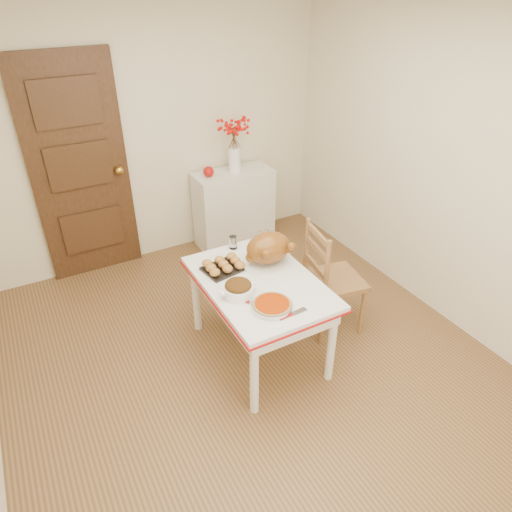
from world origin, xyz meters
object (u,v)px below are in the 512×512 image
turkey_platter (268,249)px  chair_oak (335,278)px  pumpkin_pie (272,305)px  sideboard (234,208)px  kitchen_table (259,317)px

turkey_platter → chair_oak: bearing=-2.1°
chair_oak → pumpkin_pie: (-0.78, -0.32, 0.24)m
chair_oak → turkey_platter: 0.65m
turkey_platter → pumpkin_pie: 0.55m
pumpkin_pie → sideboard: bearing=70.5°
kitchen_table → pumpkin_pie: (-0.08, -0.32, 0.37)m
sideboard → chair_oak: (0.08, -1.66, 0.07)m
kitchen_table → chair_oak: (0.70, -0.00, 0.13)m
kitchen_table → pumpkin_pie: size_ratio=4.22×
sideboard → kitchen_table: sideboard is taller
turkey_platter → pumpkin_pie: bearing=-102.7°
chair_oak → pumpkin_pie: chair_oak is taller
sideboard → pumpkin_pie: bearing=-109.5°
chair_oak → kitchen_table: bearing=99.7°
chair_oak → pumpkin_pie: size_ratio=3.51×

